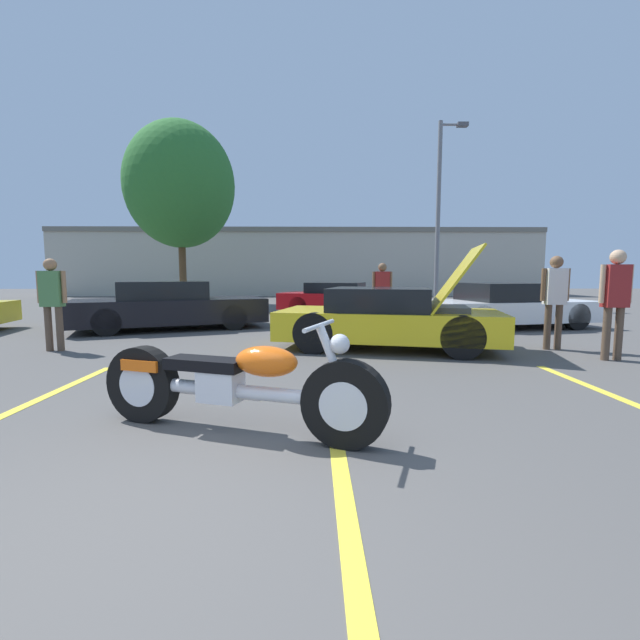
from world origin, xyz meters
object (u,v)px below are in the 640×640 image
(light_pole, at_px, (440,207))
(parked_car_mid_left_row, at_px, (169,306))
(motorcycle, at_px, (235,385))
(parked_car_right_row, at_px, (507,306))
(tree_background, at_px, (180,185))
(parked_car_mid_right_row, at_px, (339,299))
(spectator_near_motorcycle, at_px, (382,289))
(spectator_by_show_car, at_px, (52,297))
(spectator_midground, at_px, (615,295))
(show_car_hood_open, at_px, (389,318))
(spectator_far_lot, at_px, (555,294))

(light_pole, height_order, parked_car_mid_left_row, light_pole)
(motorcycle, distance_m, parked_car_right_row, 9.38)
(tree_background, distance_m, parked_car_mid_right_row, 9.70)
(parked_car_mid_right_row, bearing_deg, spectator_near_motorcycle, -60.31)
(motorcycle, xyz_separation_m, spectator_by_show_car, (-4.00, 4.09, 0.56))
(parked_car_mid_right_row, relative_size, spectator_midground, 2.53)
(tree_background, relative_size, spectator_by_show_car, 4.92)
(tree_background, distance_m, spectator_midground, 17.49)
(light_pole, relative_size, spectator_near_motorcycle, 4.57)
(tree_background, bearing_deg, spectator_near_motorcycle, -48.27)
(show_car_hood_open, relative_size, parked_car_mid_left_row, 0.87)
(parked_car_mid_right_row, bearing_deg, motorcycle, -80.95)
(parked_car_right_row, height_order, spectator_by_show_car, spectator_by_show_car)
(motorcycle, xyz_separation_m, show_car_hood_open, (2.09, 4.27, 0.15))
(tree_background, relative_size, parked_car_right_row, 1.80)
(parked_car_right_row, distance_m, spectator_far_lot, 3.41)
(spectator_midground, bearing_deg, light_pole, 87.46)
(tree_background, relative_size, spectator_far_lot, 4.76)
(motorcycle, xyz_separation_m, parked_car_mid_right_row, (1.59, 11.35, 0.12))
(spectator_near_motorcycle, xyz_separation_m, spectator_by_show_car, (-6.46, -3.37, -0.01))
(light_pole, relative_size, parked_car_mid_right_row, 1.71)
(tree_background, xyz_separation_m, parked_car_mid_left_row, (2.33, -8.93, -4.79))
(spectator_near_motorcycle, bearing_deg, parked_car_mid_right_row, 102.66)
(spectator_far_lot, bearing_deg, spectator_near_motorcycle, 128.05)
(show_car_hood_open, xyz_separation_m, spectator_by_show_car, (-6.09, -0.18, 0.42))
(tree_background, height_order, spectator_far_lot, tree_background)
(tree_background, relative_size, spectator_near_motorcycle, 4.88)
(spectator_by_show_car, bearing_deg, parked_car_mid_right_row, 52.41)
(parked_car_right_row, bearing_deg, show_car_hood_open, -150.45)
(show_car_hood_open, distance_m, spectator_midground, 3.62)
(tree_background, height_order, parked_car_mid_right_row, tree_background)
(motorcycle, relative_size, parked_car_right_row, 0.57)
(light_pole, distance_m, spectator_near_motorcycle, 8.55)
(show_car_hood_open, distance_m, parked_car_right_row, 4.82)
(light_pole, relative_size, spectator_by_show_car, 4.61)
(show_car_hood_open, distance_m, spectator_near_motorcycle, 3.24)
(motorcycle, distance_m, show_car_hood_open, 4.75)
(parked_car_mid_left_row, relative_size, parked_car_right_row, 1.09)
(show_car_hood_open, bearing_deg, light_pole, 82.39)
(tree_background, bearing_deg, motorcycle, -71.84)
(show_car_hood_open, bearing_deg, spectator_near_motorcycle, 96.46)
(tree_background, relative_size, parked_car_mid_left_row, 1.65)
(parked_car_mid_left_row, xyz_separation_m, spectator_far_lot, (8.06, -3.13, 0.44))
(show_car_hood_open, height_order, parked_car_right_row, show_car_hood_open)
(motorcycle, xyz_separation_m, spectator_midground, (5.48, 3.10, 0.64))
(tree_background, relative_size, spectator_midground, 4.62)
(tree_background, height_order, parked_car_mid_left_row, tree_background)
(tree_background, height_order, spectator_near_motorcycle, tree_background)
(parked_car_mid_left_row, distance_m, spectator_near_motorcycle, 5.46)
(light_pole, relative_size, motorcycle, 2.97)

